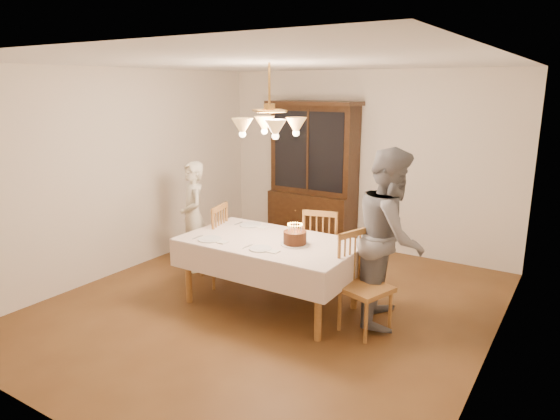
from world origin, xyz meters
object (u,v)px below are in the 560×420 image
Objects in this scene: china_hutch at (313,177)px; birthday_cake at (295,238)px; dining_table at (270,247)px; elderly_woman at (194,217)px; chair_far_side at (322,253)px.

china_hutch is 2.48m from birthday_cake.
birthday_cake reaches higher than dining_table.
elderly_woman is 4.80× the size of birthday_cake.
chair_far_side is at bearing -57.60° from china_hutch.
china_hutch is 2.16× the size of chair_far_side.
elderly_woman is (-1.47, 0.41, 0.04)m from dining_table.
dining_table is at bearing -108.72° from chair_far_side.
dining_table is at bearing 20.14° from elderly_woman.
elderly_woman reaches higher than dining_table.
china_hutch is 1.88m from chair_far_side.
birthday_cake is at bearing 22.80° from elderly_woman.
china_hutch is at bearing 107.36° from dining_table.
dining_table is 1.90× the size of chair_far_side.
china_hutch reaches higher than dining_table.
elderly_woman is 1.83m from birthday_cake.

